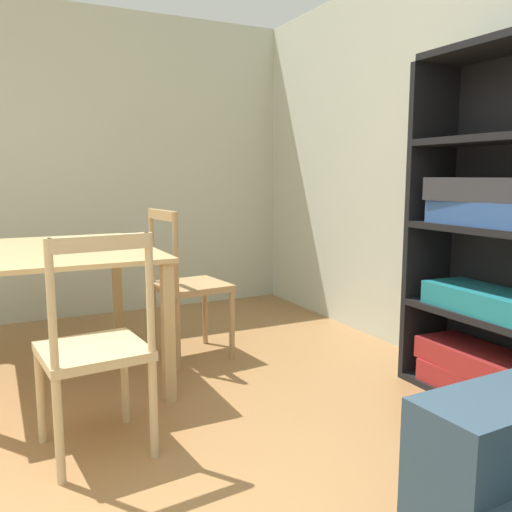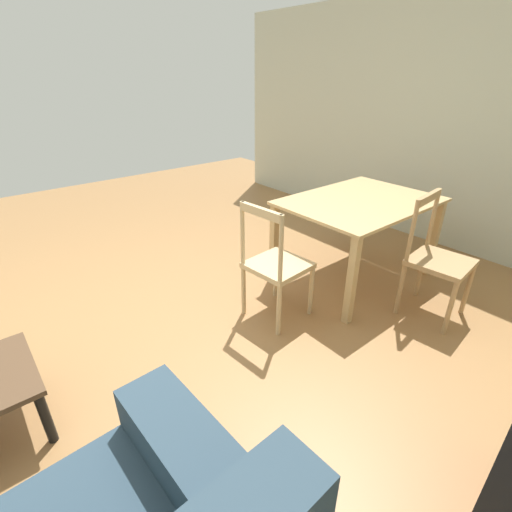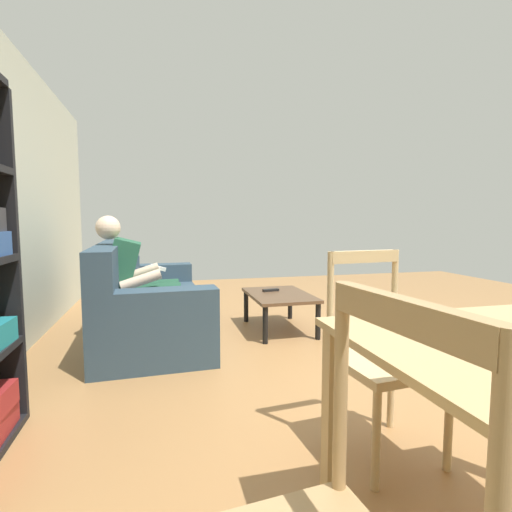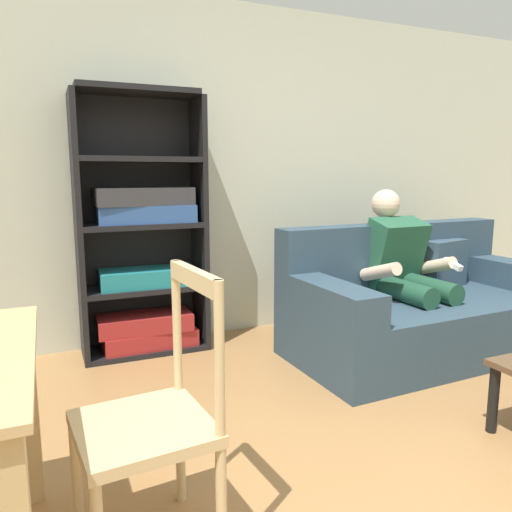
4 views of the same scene
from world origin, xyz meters
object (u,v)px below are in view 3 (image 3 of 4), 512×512
(dining_chair_facing_couch, at_px, (382,358))
(couch, at_px, (144,304))
(tv_remote, at_px, (271,290))
(person_lounging, at_px, (137,278))
(coffee_table, at_px, (279,298))

(dining_chair_facing_couch, bearing_deg, couch, 28.41)
(couch, relative_size, tv_remote, 11.52)
(couch, height_order, person_lounging, person_lounging)
(couch, bearing_deg, person_lounging, 156.58)
(person_lounging, height_order, tv_remote, person_lounging)
(coffee_table, bearing_deg, couch, 86.83)
(person_lounging, bearing_deg, coffee_table, -88.66)
(tv_remote, bearing_deg, dining_chair_facing_couch, 169.08)
(couch, bearing_deg, tv_remote, -86.90)
(person_lounging, xyz_separation_m, coffee_table, (0.03, -1.36, -0.26))
(tv_remote, bearing_deg, person_lounging, 89.33)
(couch, xyz_separation_m, person_lounging, (-0.10, 0.05, 0.27))
(coffee_table, distance_m, dining_chair_facing_couch, 2.08)
(coffee_table, bearing_deg, tv_remote, 18.57)
(couch, relative_size, person_lounging, 1.71)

